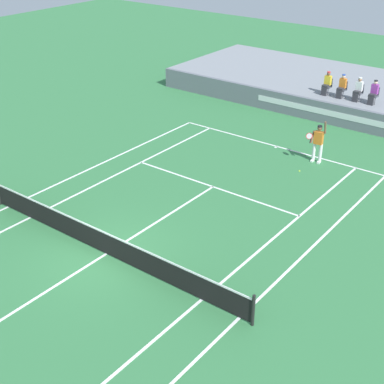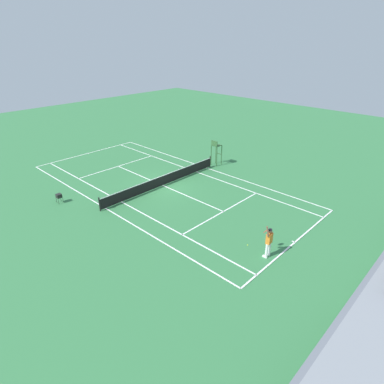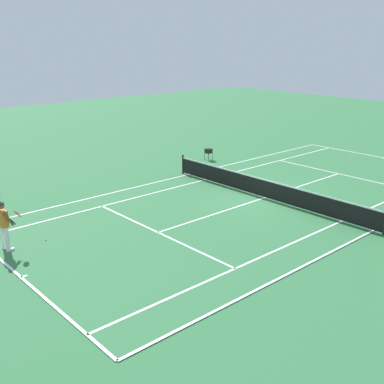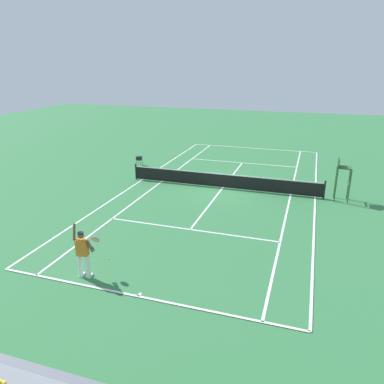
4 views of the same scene
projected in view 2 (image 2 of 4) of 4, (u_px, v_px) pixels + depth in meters
ground_plane at (163, 186)px, 26.94m from camera, size 80.00×80.00×0.00m
court at (163, 186)px, 26.94m from camera, size 11.08×23.88×0.03m
net at (163, 180)px, 26.72m from camera, size 11.98×0.10×1.07m
barrier_wall at (378, 268)px, 16.47m from camera, size 21.61×0.25×1.19m
tennis_player at (269, 242)px, 17.88m from camera, size 0.76×0.67×2.08m
tennis_ball at (248, 245)px, 19.25m from camera, size 0.07×0.07×0.07m
umpire_chair at (216, 149)px, 30.68m from camera, size 0.77×0.77×2.44m
ball_hopper at (59, 196)px, 23.99m from camera, size 0.36×0.36×0.70m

